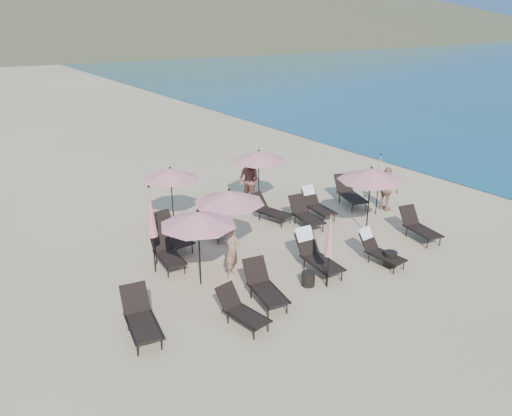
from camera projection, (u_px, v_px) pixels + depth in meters
ground at (344, 274)px, 14.55m from camera, size 800.00×800.00×0.00m
lounger_0 at (140, 317)px, 11.67m from camera, size 0.92×1.79×0.98m
lounger_1 at (241, 310)px, 12.06m from camera, size 0.81×1.55×0.85m
lounger_2 at (264, 286)px, 13.02m from camera, size 0.90×1.76×0.97m
lounger_3 at (315, 253)px, 14.61m from camera, size 0.80×1.85×1.12m
lounger_4 at (378, 249)px, 15.08m from camera, size 0.68×1.58×0.96m
lounger_5 at (419, 226)px, 16.74m from camera, size 0.93×1.75×0.95m
lounger_6 at (167, 252)px, 14.91m from camera, size 0.76×1.68×0.94m
lounger_7 at (171, 233)px, 16.10m from camera, size 0.76×1.80×1.02m
lounger_8 at (214, 224)px, 16.95m from camera, size 0.58×1.51×0.87m
lounger_9 at (269, 209)px, 18.18m from camera, size 1.03×1.73×0.94m
lounger_10 at (305, 214)px, 17.76m from camera, size 0.88×1.75×0.96m
lounger_11 at (316, 203)px, 18.65m from camera, size 0.75×1.68×1.01m
lounger_12 at (350, 193)px, 19.73m from camera, size 1.23×1.96×1.05m
umbrella_open_0 at (198, 218)px, 13.27m from camera, size 2.10×2.10×2.26m
umbrella_open_1 at (229, 197)px, 14.73m from camera, size 2.14×2.14×2.31m
umbrella_open_2 at (371, 174)px, 16.52m from camera, size 2.24×2.24×2.41m
umbrella_open_3 at (171, 174)px, 17.31m from camera, size 2.01×2.01×2.16m
umbrella_open_4 at (259, 156)px, 19.12m from camera, size 2.11×2.11×2.27m
umbrella_closed_0 at (330, 235)px, 13.28m from camera, size 0.27×0.27×2.28m
umbrella_closed_1 at (379, 173)px, 18.30m from camera, size 0.28×0.28×2.38m
umbrella_closed_2 at (151, 213)px, 14.00m from camera, size 0.31×0.31×2.69m
side_table_0 at (308, 279)px, 13.87m from camera, size 0.39×0.39×0.41m
side_table_1 at (390, 259)px, 14.92m from camera, size 0.40×0.40×0.47m
beachgoer_a at (232, 249)px, 14.14m from camera, size 0.74×0.72×1.72m
beachgoer_b at (249, 181)px, 19.64m from camera, size 0.99×1.12×1.91m
beachgoer_c at (387, 189)px, 18.99m from camera, size 0.50×1.04×1.73m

